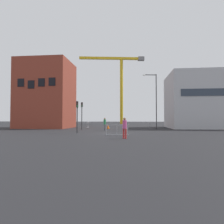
# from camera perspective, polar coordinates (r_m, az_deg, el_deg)

# --- Properties ---
(ground) EXTENTS (160.00, 160.00, 0.00)m
(ground) POSITION_cam_1_polar(r_m,az_deg,el_deg) (21.54, -0.86, -6.37)
(ground) COLOR black
(brick_building) EXTENTS (8.65, 7.57, 11.74)m
(brick_building) POSITION_cam_1_polar(r_m,az_deg,el_deg) (36.40, -18.73, 4.81)
(brick_building) COLOR brown
(brick_building) RESTS_ON ground
(office_block) EXTENTS (12.42, 9.51, 9.38)m
(office_block) POSITION_cam_1_polar(r_m,az_deg,el_deg) (37.33, 25.72, 2.91)
(office_block) COLOR #B7B7BC
(office_block) RESTS_ON ground
(construction_crane) EXTENTS (19.40, 3.80, 20.30)m
(construction_crane) POSITION_cam_1_polar(r_m,az_deg,el_deg) (58.92, 2.24, 10.11)
(construction_crane) COLOR gold
(construction_crane) RESTS_ON ground
(streetlamp_tall) EXTENTS (2.18, 0.44, 8.62)m
(streetlamp_tall) POSITION_cam_1_polar(r_m,az_deg,el_deg) (31.05, 12.48, 4.37)
(streetlamp_tall) COLOR #2D2D30
(streetlamp_tall) RESTS_ON ground
(traffic_light_near) EXTENTS (0.34, 0.39, 4.11)m
(traffic_light_near) POSITION_cam_1_polar(r_m,az_deg,el_deg) (29.58, -8.88, 0.20)
(traffic_light_near) COLOR #2D2D30
(traffic_light_near) RESTS_ON ground
(traffic_light_median) EXTENTS (0.30, 0.39, 3.63)m
(traffic_light_median) POSITION_cam_1_polar(r_m,az_deg,el_deg) (22.26, -10.23, 0.13)
(traffic_light_median) COLOR #2D2D30
(traffic_light_median) RESTS_ON ground
(pedestrian_walking) EXTENTS (0.34, 0.34, 1.76)m
(pedestrian_walking) POSITION_cam_1_polar(r_m,az_deg,el_deg) (27.02, -2.15, -3.29)
(pedestrian_walking) COLOR #4C4C51
(pedestrian_walking) RESTS_ON ground
(pedestrian_waiting) EXTENTS (0.34, 0.34, 1.75)m
(pedestrian_waiting) POSITION_cam_1_polar(r_m,az_deg,el_deg) (16.14, 3.74, -4.23)
(pedestrian_waiting) COLOR red
(pedestrian_waiting) RESTS_ON ground
(safety_barrier_front) EXTENTS (0.14, 1.81, 1.08)m
(safety_barrier_front) POSITION_cam_1_polar(r_m,az_deg,el_deg) (35.25, 11.00, -3.69)
(safety_barrier_front) COLOR gray
(safety_barrier_front) RESTS_ON ground
(safety_barrier_left_run) EXTENTS (0.14, 1.98, 1.08)m
(safety_barrier_left_run) POSITION_cam_1_polar(r_m,az_deg,el_deg) (34.79, -7.15, -3.73)
(safety_barrier_left_run) COLOR #9EA0A5
(safety_barrier_left_run) RESTS_ON ground
(safety_barrier_right_run) EXTENTS (2.28, 0.13, 1.08)m
(safety_barrier_right_run) POSITION_cam_1_polar(r_m,az_deg,el_deg) (18.83, 1.45, -5.30)
(safety_barrier_right_run) COLOR #9EA0A5
(safety_barrier_right_run) RESTS_ON ground
(traffic_cone_on_verge) EXTENTS (0.66, 0.66, 0.66)m
(traffic_cone_on_verge) POSITION_cam_1_polar(r_m,az_deg,el_deg) (31.25, -1.15, -4.41)
(traffic_cone_on_verge) COLOR black
(traffic_cone_on_verge) RESTS_ON ground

